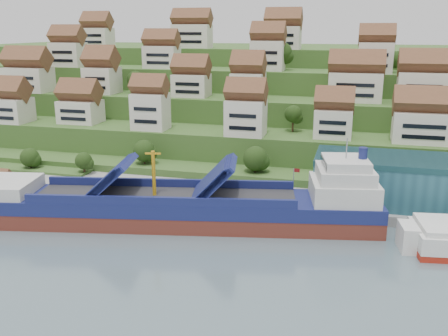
% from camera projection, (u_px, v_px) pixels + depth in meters
% --- Properties ---
extents(ground, '(300.00, 300.00, 0.00)m').
position_uv_depth(ground, '(197.00, 223.00, 101.03)').
color(ground, slate).
rests_on(ground, ground).
extents(quay, '(180.00, 14.00, 2.20)m').
position_uv_depth(quay, '(304.00, 203.00, 109.68)').
color(quay, gray).
rests_on(quay, ground).
extents(hillside, '(260.00, 128.00, 31.00)m').
position_uv_depth(hillside, '(279.00, 101.00, 194.38)').
color(hillside, '#2D4C1E').
rests_on(hillside, ground).
extents(hillside_village, '(158.52, 64.28, 28.34)m').
position_uv_depth(hillside_village, '(259.00, 78.00, 149.15)').
color(hillside_village, silver).
rests_on(hillside_village, ground).
extents(hillside_trees, '(135.50, 61.71, 30.75)m').
position_uv_depth(hillside_trees, '(233.00, 102.00, 141.64)').
color(hillside_trees, '#244015').
rests_on(hillside_trees, ground).
extents(flagpole, '(1.28, 0.16, 8.00)m').
position_uv_depth(flagpole, '(294.00, 184.00, 103.93)').
color(flagpole, gray).
rests_on(flagpole, quay).
extents(cargo_ship, '(81.72, 28.12, 17.96)m').
position_uv_depth(cargo_ship, '(187.00, 208.00, 100.04)').
color(cargo_ship, maroon).
rests_on(cargo_ship, ground).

